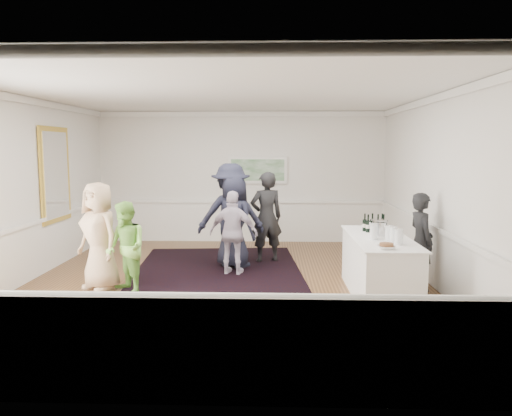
{
  "coord_description": "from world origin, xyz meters",
  "views": [
    {
      "loc": [
        0.78,
        -8.25,
        2.32
      ],
      "look_at": [
        0.49,
        0.2,
        1.3
      ],
      "focal_mm": 35.0,
      "sensor_mm": 36.0,
      "label": 1
    }
  ],
  "objects_px": {
    "bartender": "(421,241)",
    "guest_dark_b": "(266,217)",
    "guest_lilac": "(233,233)",
    "nut_bowl": "(386,246)",
    "guest_navy": "(234,222)",
    "guest_dark_a": "(231,215)",
    "ice_bucket": "(379,228)",
    "guest_green": "(126,248)",
    "serving_table": "(379,267)",
    "guest_tan": "(99,236)"
  },
  "relations": [
    {
      "from": "bartender",
      "to": "guest_dark_b",
      "type": "xyz_separation_m",
      "value": [
        -2.56,
        1.9,
        0.12
      ]
    },
    {
      "from": "guest_lilac",
      "to": "nut_bowl",
      "type": "xyz_separation_m",
      "value": [
        2.28,
        -2.19,
        0.21
      ]
    },
    {
      "from": "guest_navy",
      "to": "guest_dark_a",
      "type": "bearing_deg",
      "value": -29.76
    },
    {
      "from": "bartender",
      "to": "guest_lilac",
      "type": "height_order",
      "value": "bartender"
    },
    {
      "from": "guest_dark_a",
      "to": "ice_bucket",
      "type": "relative_size",
      "value": 7.76
    },
    {
      "from": "guest_green",
      "to": "bartender",
      "type": "bearing_deg",
      "value": 52.76
    },
    {
      "from": "nut_bowl",
      "to": "guest_green",
      "type": "bearing_deg",
      "value": 166.46
    },
    {
      "from": "serving_table",
      "to": "ice_bucket",
      "type": "distance_m",
      "value": 0.61
    },
    {
      "from": "serving_table",
      "to": "guest_green",
      "type": "distance_m",
      "value": 4.01
    },
    {
      "from": "guest_lilac",
      "to": "nut_bowl",
      "type": "bearing_deg",
      "value": 148.03
    },
    {
      "from": "serving_table",
      "to": "guest_tan",
      "type": "bearing_deg",
      "value": 176.89
    },
    {
      "from": "serving_table",
      "to": "guest_navy",
      "type": "relative_size",
      "value": 1.29
    },
    {
      "from": "guest_navy",
      "to": "nut_bowl",
      "type": "height_order",
      "value": "guest_navy"
    },
    {
      "from": "guest_lilac",
      "to": "guest_dark_a",
      "type": "distance_m",
      "value": 0.78
    },
    {
      "from": "guest_dark_a",
      "to": "guest_navy",
      "type": "relative_size",
      "value": 1.12
    },
    {
      "from": "bartender",
      "to": "guest_dark_a",
      "type": "relative_size",
      "value": 0.79
    },
    {
      "from": "guest_green",
      "to": "guest_lilac",
      "type": "bearing_deg",
      "value": 85.77
    },
    {
      "from": "bartender",
      "to": "guest_tan",
      "type": "relative_size",
      "value": 0.9
    },
    {
      "from": "serving_table",
      "to": "nut_bowl",
      "type": "xyz_separation_m",
      "value": [
        -0.1,
        -0.91,
        0.51
      ]
    },
    {
      "from": "guest_green",
      "to": "guest_lilac",
      "type": "height_order",
      "value": "guest_lilac"
    },
    {
      "from": "guest_tan",
      "to": "nut_bowl",
      "type": "height_order",
      "value": "guest_tan"
    },
    {
      "from": "bartender",
      "to": "guest_navy",
      "type": "distance_m",
      "value": 3.47
    },
    {
      "from": "guest_green",
      "to": "guest_navy",
      "type": "relative_size",
      "value": 0.82
    },
    {
      "from": "guest_lilac",
      "to": "guest_dark_b",
      "type": "relative_size",
      "value": 0.84
    },
    {
      "from": "serving_table",
      "to": "guest_green",
      "type": "relative_size",
      "value": 1.57
    },
    {
      "from": "guest_green",
      "to": "ice_bucket",
      "type": "distance_m",
      "value": 4.04
    },
    {
      "from": "bartender",
      "to": "guest_tan",
      "type": "xyz_separation_m",
      "value": [
        -5.26,
        -0.18,
        0.09
      ]
    },
    {
      "from": "guest_lilac",
      "to": "guest_dark_b",
      "type": "xyz_separation_m",
      "value": [
        0.59,
        1.05,
        0.15
      ]
    },
    {
      "from": "guest_tan",
      "to": "serving_table",
      "type": "bearing_deg",
      "value": 32.88
    },
    {
      "from": "serving_table",
      "to": "guest_lilac",
      "type": "relative_size",
      "value": 1.51
    },
    {
      "from": "guest_dark_b",
      "to": "guest_navy",
      "type": "relative_size",
      "value": 1.02
    },
    {
      "from": "bartender",
      "to": "guest_dark_a",
      "type": "height_order",
      "value": "guest_dark_a"
    },
    {
      "from": "guest_dark_a",
      "to": "guest_tan",
      "type": "bearing_deg",
      "value": 35.1
    },
    {
      "from": "guest_lilac",
      "to": "guest_dark_a",
      "type": "relative_size",
      "value": 0.77
    },
    {
      "from": "guest_lilac",
      "to": "ice_bucket",
      "type": "bearing_deg",
      "value": 167.01
    },
    {
      "from": "guest_green",
      "to": "guest_dark_b",
      "type": "bearing_deg",
      "value": 94.24
    },
    {
      "from": "ice_bucket",
      "to": "bartender",
      "type": "bearing_deg",
      "value": 19.68
    },
    {
      "from": "nut_bowl",
      "to": "guest_dark_a",
      "type": "bearing_deg",
      "value": 129.15
    },
    {
      "from": "guest_dark_a",
      "to": "guest_dark_b",
      "type": "relative_size",
      "value": 1.1
    },
    {
      "from": "guest_green",
      "to": "guest_lilac",
      "type": "distance_m",
      "value": 2.05
    },
    {
      "from": "guest_tan",
      "to": "ice_bucket",
      "type": "height_order",
      "value": "guest_tan"
    },
    {
      "from": "guest_green",
      "to": "ice_bucket",
      "type": "height_order",
      "value": "guest_green"
    },
    {
      "from": "bartender",
      "to": "guest_tan",
      "type": "bearing_deg",
      "value": 82.16
    },
    {
      "from": "guest_green",
      "to": "guest_lilac",
      "type": "relative_size",
      "value": 0.96
    },
    {
      "from": "guest_lilac",
      "to": "guest_navy",
      "type": "relative_size",
      "value": 0.86
    },
    {
      "from": "guest_tan",
      "to": "guest_green",
      "type": "height_order",
      "value": "guest_tan"
    },
    {
      "from": "guest_dark_a",
      "to": "nut_bowl",
      "type": "xyz_separation_m",
      "value": [
        2.39,
        -2.93,
        -0.03
      ]
    },
    {
      "from": "guest_tan",
      "to": "guest_dark_a",
      "type": "height_order",
      "value": "guest_dark_a"
    },
    {
      "from": "bartender",
      "to": "guest_navy",
      "type": "xyz_separation_m",
      "value": [
        -3.17,
        1.4,
        0.1
      ]
    },
    {
      "from": "guest_green",
      "to": "guest_dark_a",
      "type": "relative_size",
      "value": 0.73
    }
  ]
}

